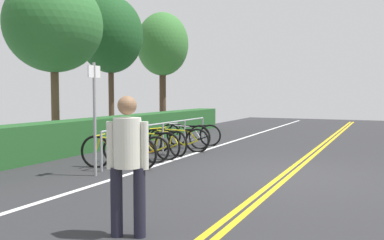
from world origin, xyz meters
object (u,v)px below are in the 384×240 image
(bike_rack, at_px, (163,131))
(tree_mid, at_px, (54,25))
(pedestrian, at_px, (128,157))
(tree_extra, at_px, (162,45))
(bicycle_3, at_px, (165,142))
(bicycle_0, at_px, (118,152))
(tree_far_right, at_px, (111,35))
(bicycle_1, at_px, (136,149))
(bicycle_5, at_px, (185,136))
(bicycle_4, at_px, (179,140))
(bicycle_2, at_px, (149,145))
(bicycle_6, at_px, (194,135))
(sign_post_near, at_px, (95,108))

(bike_rack, relative_size, tree_mid, 1.07)
(pedestrian, distance_m, tree_extra, 14.74)
(bicycle_3, distance_m, pedestrian, 6.57)
(bike_rack, height_order, bicycle_0, bike_rack)
(tree_far_right, bearing_deg, pedestrian, -143.36)
(bicycle_1, relative_size, bicycle_5, 0.88)
(tree_far_right, bearing_deg, bicycle_4, -122.54)
(bicycle_3, bearing_deg, bicycle_4, -6.76)
(bicycle_2, height_order, tree_far_right, tree_far_right)
(tree_mid, bearing_deg, tree_extra, 2.61)
(bicycle_3, height_order, tree_extra, tree_extra)
(bicycle_2, distance_m, pedestrian, 5.86)
(bicycle_0, xyz_separation_m, bicycle_4, (2.96, 0.00, -0.03))
(bicycle_1, height_order, bicycle_6, bicycle_6)
(bike_rack, relative_size, bicycle_1, 3.49)
(tree_mid, bearing_deg, tree_far_right, 9.45)
(bicycle_0, xyz_separation_m, tree_extra, (9.22, 3.97, 3.46))
(bicycle_0, bearing_deg, bike_rack, 3.24)
(tree_mid, bearing_deg, bike_rack, -85.89)
(bicycle_5, bearing_deg, bicycle_2, -177.62)
(sign_post_near, distance_m, tree_mid, 5.23)
(pedestrian, relative_size, tree_mid, 0.32)
(bicycle_2, bearing_deg, bicycle_6, 1.99)
(pedestrian, bearing_deg, sign_post_near, 43.46)
(bicycle_6, height_order, tree_mid, tree_mid)
(bicycle_6, distance_m, tree_extra, 7.00)
(bicycle_0, bearing_deg, sign_post_near, -175.85)
(bicycle_3, bearing_deg, pedestrian, -155.23)
(bicycle_0, bearing_deg, bicycle_3, 1.98)
(bicycle_5, bearing_deg, tree_extra, 34.72)
(bicycle_5, relative_size, bicycle_6, 1.01)
(bicycle_6, bearing_deg, tree_far_right, 73.02)
(bicycle_3, xyz_separation_m, tree_mid, (-0.31, 3.56, 3.31))
(bicycle_1, distance_m, bicycle_4, 2.11)
(bicycle_3, relative_size, bicycle_5, 0.91)
(bicycle_2, relative_size, tree_far_right, 0.33)
(bicycle_6, relative_size, pedestrian, 1.06)
(bike_rack, bearing_deg, pedestrian, -154.63)
(bicycle_5, xyz_separation_m, tree_extra, (5.42, 3.76, 3.46))
(bike_rack, distance_m, bicycle_5, 1.57)
(bicycle_1, height_order, sign_post_near, sign_post_near)
(bike_rack, bearing_deg, bicycle_3, -38.70)
(bicycle_1, height_order, bicycle_3, bicycle_3)
(bicycle_1, distance_m, bicycle_5, 2.95)
(bike_rack, xyz_separation_m, bicycle_3, (0.06, -0.05, -0.29))
(tree_extra, bearing_deg, bicycle_6, -141.89)
(bicycle_2, distance_m, bicycle_6, 2.94)
(pedestrian, height_order, tree_extra, tree_extra)
(pedestrian, bearing_deg, bicycle_0, 36.31)
(tree_mid, relative_size, tree_far_right, 0.95)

